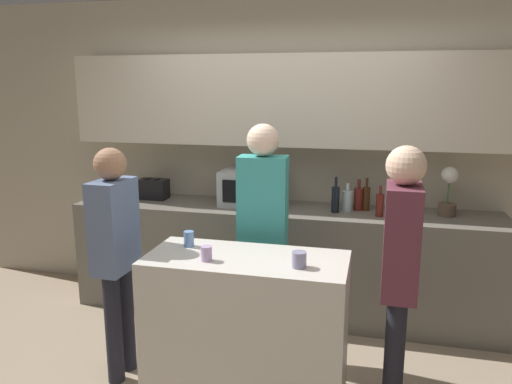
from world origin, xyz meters
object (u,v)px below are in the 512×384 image
object	(u,v)px
toaster	(153,189)
person_center	(400,264)
bottle_2	(358,198)
bottle_3	(366,198)
potted_plant	(448,191)
person_right	(115,246)
bottle_1	(347,200)
cup_1	(189,239)
cup_2	(299,260)
cup_0	(206,253)
bottle_4	(380,205)
microwave	(252,188)
bottle_0	(336,199)
person_left	(262,221)

from	to	relation	value
toaster	person_center	size ratio (longest dim) A/B	0.16
bottle_2	bottle_3	bearing A→B (deg)	8.52
potted_plant	bottle_3	xyz separation A→B (m)	(-0.63, 0.03, -0.09)
toaster	potted_plant	size ratio (longest dim) A/B	0.66
person_center	person_right	size ratio (longest dim) A/B	1.04
bottle_2	bottle_3	distance (m)	0.06
bottle_1	bottle_2	bearing A→B (deg)	27.97
toaster	bottle_3	xyz separation A→B (m)	(1.90, 0.03, 0.01)
cup_1	cup_2	xyz separation A→B (m)	(0.75, -0.20, -0.00)
potted_plant	cup_0	distance (m)	2.10
cup_1	person_center	bearing A→B (deg)	-5.49
potted_plant	bottle_4	world-z (taller)	potted_plant
microwave	cup_1	world-z (taller)	microwave
bottle_0	cup_2	world-z (taller)	bottle_0
bottle_3	bottle_0	bearing A→B (deg)	-151.50
person_center	person_right	world-z (taller)	person_center
cup_1	cup_2	bearing A→B (deg)	-15.32
cup_2	person_left	size ratio (longest dim) A/B	0.05
microwave	bottle_3	distance (m)	0.97
bottle_3	microwave	bearing A→B (deg)	-178.35
microwave	cup_0	world-z (taller)	microwave
bottle_0	bottle_3	world-z (taller)	bottle_0
potted_plant	cup_1	world-z (taller)	potted_plant
microwave	bottle_2	xyz separation A→B (m)	(0.91, 0.02, -0.05)
potted_plant	person_center	world-z (taller)	person_center
bottle_0	person_right	bearing A→B (deg)	-137.79
bottle_1	microwave	bearing A→B (deg)	177.98
bottle_2	person_left	size ratio (longest dim) A/B	0.15
microwave	cup_0	bearing A→B (deg)	-86.46
toaster	bottle_3	distance (m)	1.90
bottle_2	person_left	xyz separation A→B (m)	(-0.63, -0.81, -0.02)
cup_2	bottle_1	bearing A→B (deg)	82.68
potted_plant	bottle_4	bearing A→B (deg)	-164.37
bottle_0	bottle_2	bearing A→B (deg)	34.27
bottle_3	cup_2	bearing A→B (deg)	-102.87
bottle_0	person_left	xyz separation A→B (m)	(-0.45, -0.68, -0.03)
toaster	person_right	world-z (taller)	person_right
toaster	bottle_2	world-z (taller)	bottle_2
bottle_3	cup_1	distance (m)	1.65
bottle_2	person_left	world-z (taller)	person_left
bottle_2	bottle_3	world-z (taller)	bottle_3
bottle_3	cup_0	world-z (taller)	bottle_3
potted_plant	bottle_4	xyz separation A→B (m)	(-0.52, -0.15, -0.10)
bottle_4	person_right	size ratio (longest dim) A/B	0.16
bottle_4	cup_2	bearing A→B (deg)	-109.01
bottle_4	cup_2	size ratio (longest dim) A/B	2.68
microwave	cup_2	size ratio (longest dim) A/B	5.66
toaster	person_right	distance (m)	1.35
bottle_0	bottle_3	distance (m)	0.28
bottle_4	cup_0	size ratio (longest dim) A/B	2.77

